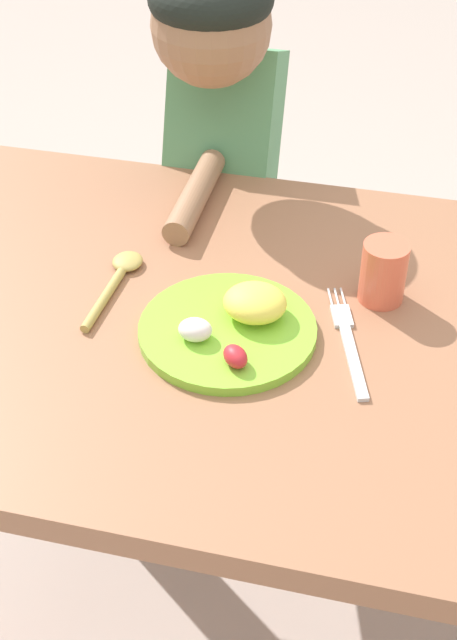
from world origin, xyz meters
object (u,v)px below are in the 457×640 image
plate (233,324)px  person (223,203)px  spoon (118,277)px  drinking_cup (383,272)px  fork (348,342)px

plate → person: size_ratio=0.23×
spoon → drinking_cup: size_ratio=2.08×
fork → person: 0.54m
spoon → fork: bearing=-97.6°
drinking_cup → spoon: bearing=-172.7°
plate → drinking_cup: (0.18, 0.12, 0.03)m
drinking_cup → person: size_ratio=0.09×
plate → fork: 0.15m
plate → drinking_cup: drinking_cup is taller
plate → person: 0.50m
plate → fork: plate is taller
fork → person: size_ratio=0.21×
plate → spoon: size_ratio=1.28×
fork → spoon: 0.34m
fork → spoon: size_ratio=1.18×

